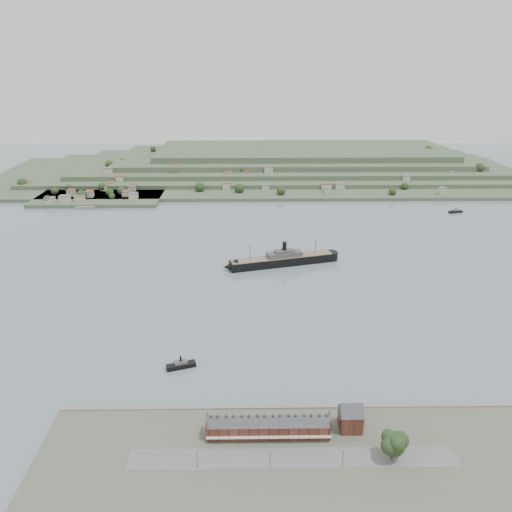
{
  "coord_description": "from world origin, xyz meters",
  "views": [
    {
      "loc": [
        -18.12,
        -346.44,
        160.03
      ],
      "look_at": [
        -12.77,
        30.0,
        10.01
      ],
      "focal_mm": 35.0,
      "sensor_mm": 36.0,
      "label": 1
    }
  ],
  "objects_px": {
    "gabled_building": "(351,417)",
    "fig_tree": "(395,444)",
    "terrace_row": "(268,426)",
    "tugboat": "(181,365)",
    "steamship": "(279,260)"
  },
  "relations": [
    {
      "from": "tugboat",
      "to": "terrace_row",
      "type": "bearing_deg",
      "value": -50.46
    },
    {
      "from": "terrace_row",
      "to": "tugboat",
      "type": "xyz_separation_m",
      "value": [
        -46.34,
        56.14,
        -5.06
      ]
    },
    {
      "from": "tugboat",
      "to": "fig_tree",
      "type": "bearing_deg",
      "value": -36.01
    },
    {
      "from": "fig_tree",
      "to": "terrace_row",
      "type": "bearing_deg",
      "value": 163.56
    },
    {
      "from": "gabled_building",
      "to": "steamship",
      "type": "relative_size",
      "value": 0.14
    },
    {
      "from": "steamship",
      "to": "tugboat",
      "type": "xyz_separation_m",
      "value": [
        -62.9,
        -146.25,
        -2.63
      ]
    },
    {
      "from": "terrace_row",
      "to": "tugboat",
      "type": "bearing_deg",
      "value": 129.54
    },
    {
      "from": "gabled_building",
      "to": "terrace_row",
      "type": "bearing_deg",
      "value": -173.88
    },
    {
      "from": "gabled_building",
      "to": "tugboat",
      "type": "bearing_deg",
      "value": 148.13
    },
    {
      "from": "fig_tree",
      "to": "tugboat",
      "type": "bearing_deg",
      "value": 143.99
    },
    {
      "from": "steamship",
      "to": "tugboat",
      "type": "relative_size",
      "value": 5.83
    },
    {
      "from": "tugboat",
      "to": "fig_tree",
      "type": "height_order",
      "value": "fig_tree"
    },
    {
      "from": "gabled_building",
      "to": "tugboat",
      "type": "relative_size",
      "value": 0.84
    },
    {
      "from": "terrace_row",
      "to": "fig_tree",
      "type": "relative_size",
      "value": 4.0
    },
    {
      "from": "gabled_building",
      "to": "fig_tree",
      "type": "height_order",
      "value": "gabled_building"
    }
  ]
}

